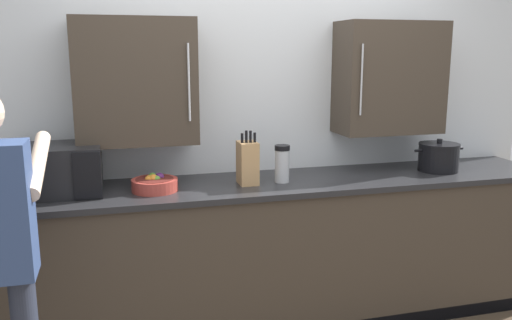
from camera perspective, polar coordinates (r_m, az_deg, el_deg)
back_wall_tiled at (r=3.52m, az=0.80°, el=6.36°), size 4.00×0.44×2.73m
counter_unit at (r=3.44m, az=2.23°, el=-9.90°), size 3.71×0.65×0.94m
microwave_oven at (r=3.17m, az=-21.43°, el=-1.06°), size 0.53×0.74×0.28m
fruit_bowl at (r=3.11m, az=-10.85°, el=-2.52°), size 0.27×0.27×0.10m
knife_block at (r=3.19m, az=-0.91°, el=-0.28°), size 0.11×0.15×0.33m
thermos_flask at (r=3.24m, az=2.83°, el=-0.38°), size 0.09×0.09×0.23m
stock_pot at (r=3.75m, az=19.06°, el=0.31°), size 0.36×0.27×0.22m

